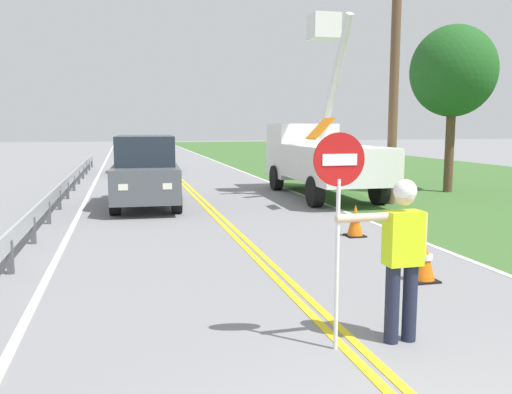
{
  "coord_description": "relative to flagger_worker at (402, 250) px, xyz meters",
  "views": [
    {
      "loc": [
        -2.34,
        -2.49,
        2.4
      ],
      "look_at": [
        -0.21,
        6.16,
        1.2
      ],
      "focal_mm": 37.41,
      "sensor_mm": 36.0,
      "label": 1
    }
  ],
  "objects": [
    {
      "name": "centerline_yellow_right",
      "position": [
        -0.49,
        17.34,
        -1.04
      ],
      "size": [
        0.11,
        110.0,
        0.01
      ],
      "primitive_type": "cube",
      "color": "yellow",
      "rests_on": "ground"
    },
    {
      "name": "utility_bucket_truck",
      "position": [
        3.57,
        12.1,
        0.39
      ],
      "size": [
        2.73,
        6.83,
        6.01
      ],
      "color": "white",
      "rests_on": "ground"
    },
    {
      "name": "stop_sign_paddle",
      "position": [
        -0.77,
        -0.02,
        0.66
      ],
      "size": [
        0.56,
        0.04,
        2.33
      ],
      "color": "silver",
      "rests_on": "ground"
    },
    {
      "name": "utility_pole_near",
      "position": [
        4.98,
        9.62,
        3.6
      ],
      "size": [
        1.8,
        0.28,
        8.92
      ],
      "color": "brown",
      "rests_on": "ground"
    },
    {
      "name": "roadside_tree_verge",
      "position": [
        8.45,
        11.85,
        3.22
      ],
      "size": [
        3.0,
        3.0,
        5.9
      ],
      "color": "brown",
      "rests_on": "ground"
    },
    {
      "name": "flagger_worker",
      "position": [
        0.0,
        0.0,
        0.0
      ],
      "size": [
        1.09,
        0.25,
        1.83
      ],
      "color": "#1E2338",
      "rests_on": "ground"
    },
    {
      "name": "traffic_cone_mid",
      "position": [
        1.91,
        5.4,
        -0.71
      ],
      "size": [
        0.4,
        0.4,
        0.7
      ],
      "color": "orange",
      "rests_on": "ground"
    },
    {
      "name": "traffic_cone_lead",
      "position": [
        1.53,
        2.03,
        -0.71
      ],
      "size": [
        0.4,
        0.4,
        0.7
      ],
      "color": "orange",
      "rests_on": "ground"
    },
    {
      "name": "centerline_yellow_left",
      "position": [
        -0.67,
        17.34,
        -1.04
      ],
      "size": [
        0.11,
        110.0,
        0.01
      ],
      "primitive_type": "cube",
      "color": "yellow",
      "rests_on": "ground"
    },
    {
      "name": "grass_verge_right",
      "position": [
        11.02,
        17.34,
        -1.04
      ],
      "size": [
        16.0,
        110.0,
        0.01
      ],
      "primitive_type": "cube",
      "color": "#3D662D",
      "rests_on": "ground"
    },
    {
      "name": "oncoming_sedan_second",
      "position": [
        -2.32,
        22.53,
        -0.21
      ],
      "size": [
        1.96,
        4.13,
        1.7
      ],
      "color": "navy",
      "rests_on": "ground"
    },
    {
      "name": "oncoming_suv_nearest",
      "position": [
        -2.33,
        10.88,
        0.01
      ],
      "size": [
        2.08,
        4.68,
        2.1
      ],
      "color": "#4C5156",
      "rests_on": "ground"
    },
    {
      "name": "edge_line_left",
      "position": [
        -4.18,
        17.34,
        -1.04
      ],
      "size": [
        0.12,
        110.0,
        0.01
      ],
      "primitive_type": "cube",
      "color": "silver",
      "rests_on": "ground"
    },
    {
      "name": "edge_line_right",
      "position": [
        3.02,
        17.34,
        -1.04
      ],
      "size": [
        0.12,
        110.0,
        0.01
      ],
      "primitive_type": "cube",
      "color": "silver",
      "rests_on": "ground"
    },
    {
      "name": "guardrail_left_shoulder",
      "position": [
        -4.78,
        12.0,
        -0.53
      ],
      "size": [
        0.1,
        32.0,
        0.71
      ],
      "color": "#9EA0A3",
      "rests_on": "ground"
    }
  ]
}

